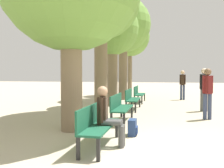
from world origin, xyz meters
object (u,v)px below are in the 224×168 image
(tree_row_2, at_px, (113,31))
(tree_row_4, at_px, (130,37))
(bench_row_3, at_px, (138,93))
(bench_row_2, at_px, (131,98))
(pedestrian_near, at_px, (183,83))
(pedestrian_mid, at_px, (204,87))
(bench_row_1, at_px, (120,106))
(pedestrian_far, at_px, (208,90))
(person_seated, at_px, (108,114))
(bench_row_0, at_px, (96,122))
(tree_row_3, at_px, (123,26))
(tree_row_1, at_px, (101,1))
(backpack, at_px, (133,128))

(tree_row_2, xyz_separation_m, tree_row_4, (0.00, 5.84, 0.54))
(tree_row_4, bearing_deg, bench_row_3, -76.20)
(bench_row_2, distance_m, tree_row_4, 7.82)
(pedestrian_near, relative_size, pedestrian_mid, 0.99)
(tree_row_2, relative_size, tree_row_4, 0.89)
(bench_row_1, height_order, pedestrian_far, pedestrian_far)
(bench_row_1, xyz_separation_m, pedestrian_mid, (2.90, 2.88, 0.48))
(bench_row_3, xyz_separation_m, tree_row_2, (-1.03, -1.67, 2.99))
(person_seated, height_order, pedestrian_mid, pedestrian_mid)
(bench_row_0, bearing_deg, tree_row_2, 98.96)
(tree_row_2, xyz_separation_m, person_seated, (1.25, -6.41, -2.83))
(pedestrian_near, height_order, pedestrian_mid, pedestrian_mid)
(bench_row_0, bearing_deg, pedestrian_near, 76.69)
(tree_row_3, xyz_separation_m, pedestrian_far, (3.76, -5.71, -3.31))
(pedestrian_mid, bearing_deg, pedestrian_far, -95.08)
(tree_row_3, relative_size, pedestrian_near, 3.50)
(person_seated, xyz_separation_m, pedestrian_far, (2.51, 3.62, 0.30))
(tree_row_2, height_order, person_seated, tree_row_2)
(bench_row_2, relative_size, tree_row_3, 0.29)
(bench_row_0, bearing_deg, tree_row_1, 103.31)
(bench_row_3, bearing_deg, backpack, -85.06)
(bench_row_1, distance_m, person_seated, 2.64)
(bench_row_2, height_order, person_seated, person_seated)
(bench_row_2, xyz_separation_m, person_seated, (0.22, -5.35, 0.16))
(tree_row_1, relative_size, tree_row_4, 1.07)
(tree_row_2, bearing_deg, pedestrian_far, -36.54)
(bench_row_2, xyz_separation_m, bench_row_3, (0.00, 2.72, 0.00))
(tree_row_1, height_order, pedestrian_near, tree_row_1)
(tree_row_4, bearing_deg, backpack, -81.72)
(tree_row_3, bearing_deg, pedestrian_far, -56.66)
(bench_row_3, bearing_deg, bench_row_1, -90.00)
(bench_row_0, height_order, pedestrian_mid, pedestrian_mid)
(tree_row_2, xyz_separation_m, pedestrian_near, (3.39, 3.48, -2.52))
(person_seated, xyz_separation_m, pedestrian_near, (2.14, 9.89, 0.31))
(person_seated, bearing_deg, backpack, 68.71)
(backpack, bearing_deg, tree_row_3, 101.11)
(bench_row_2, height_order, bench_row_3, same)
(pedestrian_near, bearing_deg, tree_row_1, -120.93)
(bench_row_2, relative_size, person_seated, 1.40)
(pedestrian_near, bearing_deg, tree_row_3, -170.69)
(bench_row_3, height_order, pedestrian_mid, pedestrian_mid)
(bench_row_0, relative_size, person_seated, 1.40)
(pedestrian_far, bearing_deg, person_seated, -124.71)
(tree_row_1, height_order, person_seated, tree_row_1)
(bench_row_3, height_order, tree_row_1, tree_row_1)
(person_seated, bearing_deg, bench_row_1, 94.87)
(tree_row_1, height_order, pedestrian_mid, tree_row_1)
(bench_row_0, bearing_deg, pedestrian_far, 53.69)
(bench_row_0, xyz_separation_m, tree_row_3, (-1.03, 9.43, 3.77))
(backpack, bearing_deg, person_seated, -111.29)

